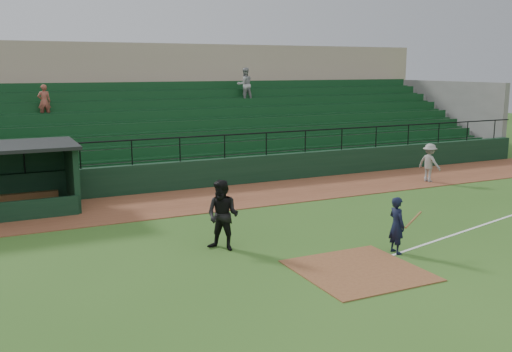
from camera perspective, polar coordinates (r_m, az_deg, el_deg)
name	(u,v)px	position (r m, az deg, el deg)	size (l,w,h in m)	color
ground	(337,259)	(15.52, 8.09, -8.24)	(90.00, 90.00, 0.00)	#315A1D
warning_track	(223,198)	(22.34, -3.33, -2.18)	(40.00, 4.00, 0.03)	brown
home_plate_dirt	(359,270)	(14.74, 10.26, -9.29)	(3.00, 3.00, 0.03)	brown
foul_line	(512,215)	(21.61, 24.25, -3.62)	(18.00, 0.09, 0.01)	white
stadium_structure	(160,121)	(29.90, -9.58, 5.44)	(38.00, 13.08, 6.40)	black
batter_at_plate	(397,225)	(16.09, 13.94, -4.80)	(1.00, 0.66, 1.59)	black
umpire	(223,215)	(15.88, -3.35, -3.96)	(0.97, 0.75, 1.99)	black
runner	(429,163)	(26.39, 17.00, 1.29)	(1.10, 0.63, 1.70)	gray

